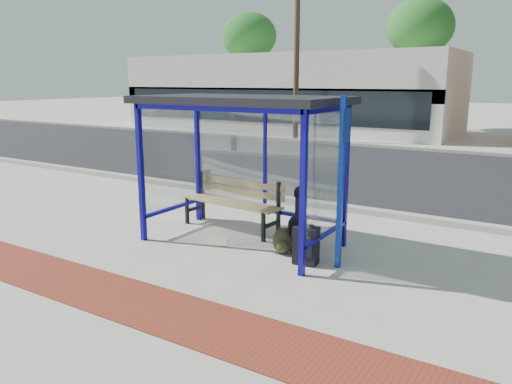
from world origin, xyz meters
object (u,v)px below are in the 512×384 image
Objects in this scene: guitar_bag at (298,231)px; suitcase at (306,246)px; bench at (233,200)px; backpack at (283,241)px.

suitcase is at bearing -69.46° from guitar_bag.
guitar_bag is 0.48m from suitcase.
bench is 1.63m from backpack.
guitar_bag is 0.29m from backpack.
suitcase reaches higher than backpack.
backpack is (-0.52, 0.25, -0.10)m from suitcase.
bench is at bearing 147.81° from suitcase.
bench reaches higher than suitcase.
guitar_bag reaches higher than bench.
suitcase is at bearing -20.49° from bench.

